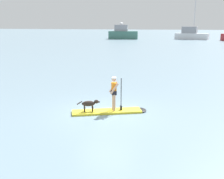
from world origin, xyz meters
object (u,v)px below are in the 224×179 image
Objects in this scene: moored_boat_center at (123,33)px; person_paddler at (114,91)px; moored_boat_far_starboard at (191,35)px; paddleboard at (111,111)px; dog at (90,104)px.

person_paddler is at bearing -77.90° from moored_boat_center.
paddleboard is at bearing -94.10° from moored_boat_far_starboard.
moored_boat_far_starboard reaches higher than moored_boat_center.
paddleboard is at bearing -78.01° from moored_boat_center.
dog is 67.58m from moored_boat_far_starboard.
moored_boat_far_starboard is (4.68, 66.87, 0.29)m from person_paddler.
person_paddler is (0.12, 0.05, 1.00)m from paddleboard.
paddleboard is 2.20× the size of person_paddler.
paddleboard is 0.33× the size of moored_boat_far_starboard.
moored_boat_far_starboard is (18.52, 2.32, -0.19)m from moored_boat_center.
moored_boat_far_starboard is at bearing 86.00° from person_paddler.
paddleboard is at bearing 23.11° from dog.
person_paddler is 0.15× the size of moored_boat_far_starboard.
person_paddler is at bearing 23.11° from paddleboard.
person_paddler is 67.03m from moored_boat_far_starboard.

